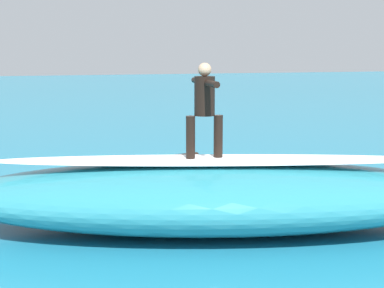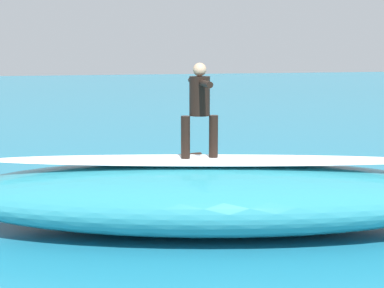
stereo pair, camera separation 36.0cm
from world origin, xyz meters
The scene contains 10 objects.
ground_plane centered at (0.00, 0.00, 0.00)m, with size 120.00×120.00×0.00m, color teal.
wave_crest centered at (0.70, 2.87, 0.55)m, with size 8.42×2.67×1.11m, color teal.
wave_foam_lip centered at (0.70, 2.87, 1.15)m, with size 7.16×0.94×0.08m, color white.
surfboard_riding centered at (0.82, 2.84, 1.15)m, with size 2.02×0.52×0.08m, color #33B2D1.
surfer_riding centered at (0.82, 2.84, 2.07)m, with size 0.60×1.44×1.52m.
surfboard_paddling centered at (-0.30, -1.96, 0.04)m, with size 2.26×0.52×0.08m, color #EAE5C6.
surfer_paddling centered at (-0.42, -1.99, 0.21)m, with size 1.57×0.57×0.28m.
foam_patch_near centered at (-0.24, 1.06, 0.05)m, with size 0.55×0.52×0.10m, color white.
foam_patch_mid centered at (1.77, 1.55, 0.08)m, with size 0.98×0.70×0.16m, color white.
foam_patch_far centered at (0.33, 2.23, 0.05)m, with size 1.06×0.70×0.10m, color white.
Camera 1 is at (3.69, 11.13, 2.87)m, focal length 51.89 mm.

